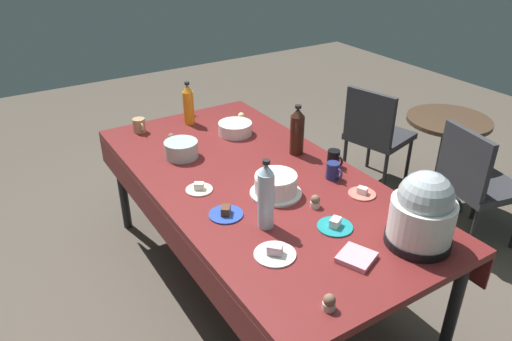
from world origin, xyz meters
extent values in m
plane|color=brown|center=(0.00, 0.00, 0.00)|extent=(9.00, 9.00, 0.00)
cube|color=maroon|center=(0.00, 0.00, 0.73)|extent=(2.20, 1.10, 0.04)
cylinder|color=black|center=(-1.02, -0.47, 0.35)|extent=(0.06, 0.06, 0.71)
cylinder|color=black|center=(-1.02, 0.47, 0.35)|extent=(0.06, 0.06, 0.71)
cylinder|color=black|center=(1.02, 0.47, 0.35)|extent=(0.06, 0.06, 0.71)
cube|color=maroon|center=(0.00, -0.55, 0.62)|extent=(2.20, 0.01, 0.18)
cube|color=maroon|center=(0.00, 0.55, 0.62)|extent=(2.20, 0.01, 0.18)
cylinder|color=silver|center=(0.19, 0.00, 0.76)|extent=(0.27, 0.27, 0.01)
cylinder|color=white|center=(0.19, 0.00, 0.81)|extent=(0.22, 0.22, 0.09)
cylinder|color=white|center=(0.19, 0.00, 0.86)|extent=(0.22, 0.22, 0.01)
cylinder|color=black|center=(0.88, 0.30, 0.77)|extent=(0.29, 0.29, 0.04)
cylinder|color=white|center=(0.88, 0.30, 0.88)|extent=(0.28, 0.28, 0.18)
sphere|color=#B2BCC1|center=(0.88, 0.30, 0.98)|extent=(0.24, 0.24, 0.24)
cylinder|color=#B2C6BC|center=(-0.46, -0.23, 0.80)|extent=(0.20, 0.20, 0.10)
cylinder|color=silver|center=(-0.58, 0.20, 0.79)|extent=(0.22, 0.22, 0.08)
cylinder|color=#E07266|center=(0.44, 0.38, 0.75)|extent=(0.14, 0.14, 0.01)
cube|color=white|center=(0.44, 0.38, 0.78)|extent=(0.06, 0.05, 0.03)
cylinder|color=white|center=(0.61, -0.29, 0.75)|extent=(0.18, 0.18, 0.01)
cube|color=beige|center=(0.61, -0.29, 0.78)|extent=(0.08, 0.08, 0.04)
cylinder|color=teal|center=(0.59, 0.06, 0.75)|extent=(0.17, 0.17, 0.01)
cube|color=white|center=(0.59, 0.06, 0.78)|extent=(0.06, 0.07, 0.04)
cylinder|color=beige|center=(-0.05, -0.32, 0.75)|extent=(0.14, 0.14, 0.01)
cube|color=white|center=(-0.05, -0.32, 0.78)|extent=(0.06, 0.06, 0.04)
cylinder|color=#2D4CB2|center=(0.23, -0.32, 0.75)|extent=(0.17, 0.17, 0.01)
cube|color=brown|center=(0.23, -0.32, 0.78)|extent=(0.07, 0.07, 0.04)
cylinder|color=beige|center=(-0.74, 0.34, 0.77)|extent=(0.05, 0.05, 0.03)
sphere|color=beige|center=(-0.74, 0.34, 0.79)|extent=(0.05, 0.05, 0.05)
cylinder|color=beige|center=(0.98, -0.30, 0.77)|extent=(0.05, 0.05, 0.03)
sphere|color=brown|center=(0.98, -0.30, 0.79)|extent=(0.05, 0.05, 0.05)
cylinder|color=beige|center=(-1.03, 0.09, 0.77)|extent=(0.05, 0.05, 0.03)
sphere|color=pink|center=(-1.03, 0.09, 0.79)|extent=(0.05, 0.05, 0.05)
cylinder|color=beige|center=(0.40, 0.10, 0.77)|extent=(0.05, 0.05, 0.03)
sphere|color=brown|center=(0.40, 0.10, 0.79)|extent=(0.05, 0.05, 0.05)
cylinder|color=beige|center=(-0.67, -0.21, 0.77)|extent=(0.05, 0.05, 0.03)
sphere|color=brown|center=(-0.67, -0.21, 0.79)|extent=(0.05, 0.05, 0.05)
cylinder|color=orange|center=(-0.91, 0.03, 0.86)|extent=(0.07, 0.07, 0.23)
cone|color=orange|center=(-0.91, 0.03, 1.00)|extent=(0.07, 0.07, 0.05)
cylinder|color=black|center=(-0.91, 0.03, 1.03)|extent=(0.03, 0.03, 0.02)
cylinder|color=#33190F|center=(-0.14, 0.37, 0.87)|extent=(0.08, 0.08, 0.24)
cone|color=#33190F|center=(-0.14, 0.37, 1.02)|extent=(0.08, 0.08, 0.05)
cylinder|color=black|center=(-0.14, 0.37, 1.05)|extent=(0.04, 0.04, 0.02)
cylinder|color=silver|center=(0.41, -0.20, 0.89)|extent=(0.08, 0.08, 0.28)
cone|color=silver|center=(0.41, -0.20, 1.05)|extent=(0.07, 0.07, 0.05)
cylinder|color=black|center=(0.41, -0.20, 1.09)|extent=(0.03, 0.03, 0.02)
cylinder|color=black|center=(0.11, 0.46, 0.80)|extent=(0.07, 0.07, 0.10)
torus|color=black|center=(0.16, 0.46, 0.80)|extent=(0.06, 0.01, 0.06)
cylinder|color=tan|center=(-0.95, -0.32, 0.80)|extent=(0.08, 0.08, 0.09)
torus|color=tan|center=(-0.89, -0.32, 0.80)|extent=(0.06, 0.01, 0.06)
cylinder|color=navy|center=(0.22, 0.36, 0.80)|extent=(0.07, 0.07, 0.09)
torus|color=navy|center=(0.27, 0.36, 0.80)|extent=(0.06, 0.01, 0.06)
cube|color=pink|center=(0.82, -0.01, 0.76)|extent=(0.18, 0.18, 0.02)
cube|color=#333338|center=(-0.55, 1.54, 0.42)|extent=(0.53, 0.53, 0.05)
cube|color=#333338|center=(-0.50, 1.34, 0.65)|extent=(0.42, 0.14, 0.40)
cylinder|color=black|center=(-0.41, 1.77, 0.20)|extent=(0.04, 0.04, 0.40)
cylinder|color=black|center=(-0.78, 1.67, 0.20)|extent=(0.04, 0.04, 0.40)
cylinder|color=black|center=(-0.32, 1.40, 0.20)|extent=(0.04, 0.04, 0.40)
cylinder|color=black|center=(-0.69, 1.31, 0.20)|extent=(0.04, 0.04, 0.40)
cube|color=#333338|center=(0.40, 1.54, 0.42)|extent=(0.52, 0.52, 0.05)
cube|color=#333338|center=(0.36, 1.34, 0.65)|extent=(0.42, 0.13, 0.40)
cylinder|color=black|center=(0.25, 1.76, 0.20)|extent=(0.04, 0.04, 0.40)
cylinder|color=black|center=(0.55, 1.31, 0.20)|extent=(0.04, 0.04, 0.40)
cylinder|color=black|center=(0.17, 1.39, 0.20)|extent=(0.04, 0.04, 0.40)
cylinder|color=#473323|center=(-0.05, 1.69, 0.70)|extent=(0.60, 0.60, 0.03)
cylinder|color=black|center=(-0.05, 1.69, 0.35)|extent=(0.06, 0.06, 0.67)
cylinder|color=black|center=(-0.05, 1.69, 0.01)|extent=(0.44, 0.44, 0.02)
camera|label=1|loc=(1.97, -1.24, 2.06)|focal=34.09mm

